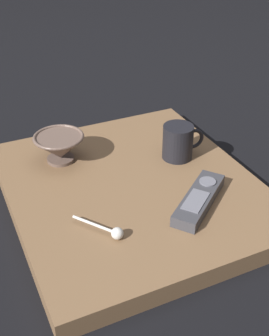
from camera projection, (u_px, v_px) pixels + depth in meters
name	position (u px, v px, depth m)	size (l,w,h in m)	color
ground_plane	(132.00, 197.00, 1.05)	(6.00, 6.00, 0.00)	black
table	(132.00, 190.00, 1.04)	(0.55, 0.62, 0.04)	brown
cereal_bowl	(59.00, 147.00, 1.08)	(0.12, 0.12, 0.07)	brown
coffee_mug	(179.00, 142.00, 1.10)	(0.11, 0.08, 0.09)	black
teaspoon	(113.00, 232.00, 0.86)	(0.08, 0.10, 0.02)	silver
tv_remote_near	(199.00, 199.00, 0.95)	(0.18, 0.16, 0.03)	#38383D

